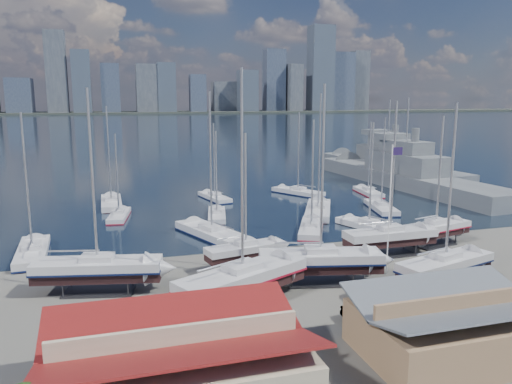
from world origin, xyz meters
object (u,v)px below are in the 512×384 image
object	(u,v)px
car_a	(244,342)
flagpole	(391,201)
sailboat_cradle_0	(98,269)
naval_ship_east	(404,178)
naval_ship_west	(387,166)

from	to	relation	value
car_a	flagpole	size ratio (longest dim) A/B	0.32
sailboat_cradle_0	naval_ship_east	distance (m)	68.78
naval_ship_east	flagpole	xyz separation A→B (m)	(-29.44, -42.79, 5.54)
naval_ship_east	naval_ship_west	xyz separation A→B (m)	(5.95, 16.25, -0.01)
naval_ship_west	flagpole	xyz separation A→B (m)	(-35.39, -59.04, 5.55)
naval_ship_east	car_a	size ratio (longest dim) A/B	12.90
sailboat_cradle_0	car_a	xyz separation A→B (m)	(9.40, -13.59, -1.46)
naval_ship_east	sailboat_cradle_0	bearing A→B (deg)	121.71
sailboat_cradle_0	naval_ship_west	xyz separation A→B (m)	(62.02, 56.09, -0.49)
naval_ship_west	car_a	xyz separation A→B (m)	(-52.62, -69.68, -0.98)
naval_ship_east	flagpole	distance (m)	52.23
naval_ship_west	car_a	bearing A→B (deg)	136.91
naval_ship_east	naval_ship_west	world-z (taller)	naval_ship_east
flagpole	car_a	bearing A→B (deg)	-148.30
car_a	flagpole	world-z (taller)	flagpole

